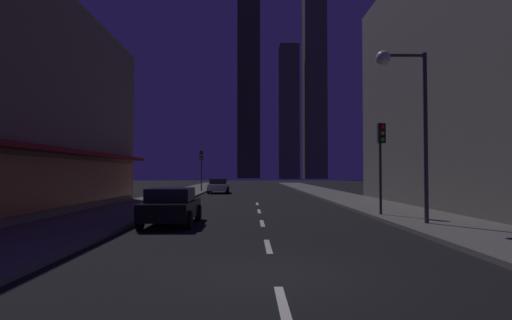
# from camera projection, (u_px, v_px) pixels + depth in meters

# --- Properties ---
(ground_plane) EXTENTS (78.00, 136.00, 0.10)m
(ground_plane) POSITION_uv_depth(u_px,v_px,m) (255.00, 194.00, 40.30)
(ground_plane) COLOR black
(sidewalk_right) EXTENTS (4.00, 76.00, 0.15)m
(sidewalk_right) POSITION_uv_depth(u_px,v_px,m) (326.00, 193.00, 40.42)
(sidewalk_right) COLOR #605E59
(sidewalk_right) RESTS_ON ground
(sidewalk_left) EXTENTS (4.00, 76.00, 0.15)m
(sidewalk_left) POSITION_uv_depth(u_px,v_px,m) (183.00, 193.00, 40.19)
(sidewalk_left) COLOR #605E59
(sidewalk_left) RESTS_ON ground
(lane_marking_center) EXTENTS (0.16, 23.00, 0.01)m
(lane_marking_center) POSITION_uv_depth(u_px,v_px,m) (262.00, 223.00, 16.71)
(lane_marking_center) COLOR silver
(lane_marking_center) RESTS_ON ground
(building_apartment_right) EXTENTS (11.00, 20.00, 15.02)m
(building_apartment_right) POSITION_uv_depth(u_px,v_px,m) (500.00, 82.00, 24.77)
(building_apartment_right) COLOR slate
(building_apartment_right) RESTS_ON ground
(skyscraper_distant_tall) EXTENTS (8.27, 5.43, 74.36)m
(skyscraper_distant_tall) POSITION_uv_depth(u_px,v_px,m) (249.00, 78.00, 152.69)
(skyscraper_distant_tall) COLOR #3C392D
(skyscraper_distant_tall) RESTS_ON ground
(skyscraper_distant_mid) EXTENTS (6.19, 7.17, 43.62)m
(skyscraper_distant_mid) POSITION_uv_depth(u_px,v_px,m) (289.00, 112.00, 135.28)
(skyscraper_distant_mid) COLOR brown
(skyscraper_distant_mid) RESTS_ON ground
(skyscraper_distant_short) EXTENTS (7.25, 7.89, 75.26)m
(skyscraper_distant_short) POSITION_uv_depth(u_px,v_px,m) (314.00, 67.00, 138.72)
(skyscraper_distant_short) COLOR #5D5946
(skyscraper_distant_short) RESTS_ON ground
(skyscraper_distant_slender) EXTENTS (6.31, 8.10, 48.84)m
(skyscraper_distant_slender) POSITION_uv_depth(u_px,v_px,m) (388.00, 97.00, 122.63)
(skyscraper_distant_slender) COLOR #2E2B22
(skyscraper_distant_slender) RESTS_ON ground
(car_parked_near) EXTENTS (1.98, 4.24, 1.45)m
(car_parked_near) POSITION_uv_depth(u_px,v_px,m) (171.00, 206.00, 16.32)
(car_parked_near) COLOR black
(car_parked_near) RESTS_ON ground
(car_parked_far) EXTENTS (1.98, 4.24, 1.45)m
(car_parked_far) POSITION_uv_depth(u_px,v_px,m) (219.00, 186.00, 41.34)
(car_parked_far) COLOR silver
(car_parked_far) RESTS_ON ground
(fire_hydrant_far_left) EXTENTS (0.42, 0.30, 0.65)m
(fire_hydrant_far_left) POSITION_uv_depth(u_px,v_px,m) (177.00, 194.00, 30.61)
(fire_hydrant_far_left) COLOR #B2B2B2
(fire_hydrant_far_left) RESTS_ON sidewalk_left
(traffic_light_near_right) EXTENTS (0.32, 0.48, 4.20)m
(traffic_light_near_right) POSITION_uv_depth(u_px,v_px,m) (381.00, 148.00, 18.88)
(traffic_light_near_right) COLOR #2D2D2D
(traffic_light_near_right) RESTS_ON sidewalk_right
(traffic_light_far_left) EXTENTS (0.32, 0.48, 4.20)m
(traffic_light_far_left) POSITION_uv_depth(u_px,v_px,m) (201.00, 162.00, 42.89)
(traffic_light_far_left) COLOR #2D2D2D
(traffic_light_far_left) RESTS_ON sidewalk_left
(street_lamp_right) EXTENTS (1.96, 0.56, 6.58)m
(street_lamp_right) POSITION_uv_depth(u_px,v_px,m) (404.00, 94.00, 15.79)
(street_lamp_right) COLOR #38383D
(street_lamp_right) RESTS_ON sidewalk_right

